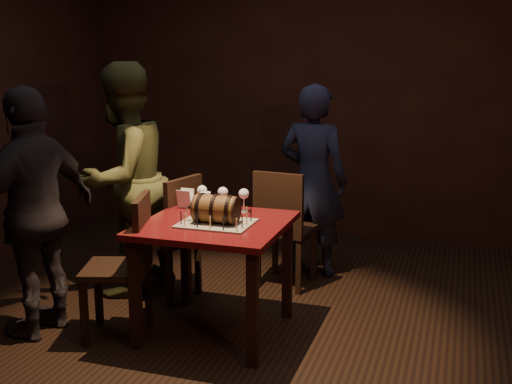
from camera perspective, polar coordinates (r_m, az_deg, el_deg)
room_shell at (r=3.92m, az=-1.04°, el=6.35°), size 5.04×5.04×2.80m
pub_table at (r=4.12m, az=-3.68°, el=-4.15°), size 0.90×0.90×0.75m
cake_board at (r=4.04m, az=-3.54°, el=-2.81°), size 0.45×0.35×0.01m
barrel_cake at (r=4.01m, az=-3.57°, el=-1.52°), size 0.33×0.19×0.19m
birthday_candles at (r=4.02m, az=-3.55°, el=-2.17°), size 0.40×0.30×0.09m
wine_glass_left at (r=4.43m, az=-4.81°, el=0.04°), size 0.07×0.07×0.16m
wine_glass_mid at (r=4.37m, az=-2.97°, el=-0.11°), size 0.07×0.07×0.16m
wine_glass_right at (r=4.31m, az=-1.09°, el=-0.26°), size 0.07×0.07×0.16m
pint_of_ale at (r=4.27m, az=-4.51°, el=-1.04°), size 0.07×0.07×0.15m
menu_card at (r=4.45m, az=-6.31°, el=-0.62°), size 0.10×0.05×0.13m
chair_back at (r=4.94m, az=2.40°, el=-2.75°), size 0.44×0.44×0.93m
chair_left_rear at (r=4.75m, az=-7.34°, el=-3.47°), size 0.48×0.48×0.93m
chair_left_front at (r=4.18m, az=-11.31°, el=-5.82°), size 0.50×0.50×0.93m
person_back at (r=5.23m, az=5.09°, el=1.01°), size 0.61×0.44×1.57m
person_left_rear at (r=4.91m, az=-11.68°, el=1.08°), size 0.85×0.99×1.74m
person_left_front at (r=4.32m, az=-18.98°, el=-1.77°), size 0.56×1.00×1.61m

